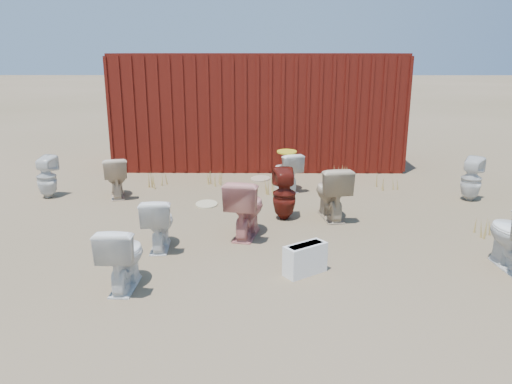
{
  "coord_description": "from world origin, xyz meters",
  "views": [
    {
      "loc": [
        0.07,
        -6.05,
        2.42
      ],
      "look_at": [
        0.0,
        0.6,
        0.55
      ],
      "focal_mm": 35.0,
      "sensor_mm": 36.0,
      "label": 1
    }
  ],
  "objects_px": {
    "toilet_back_beige_right": "(331,192)",
    "toilet_back_yellowlid": "(286,171)",
    "shipping_container": "(258,109)",
    "toilet_front_c": "(123,256)",
    "toilet_front_maroon": "(284,194)",
    "toilet_back_a": "(47,177)",
    "toilet_front_pink": "(246,207)",
    "toilet_back_beige_left": "(116,177)",
    "toilet_back_e": "(471,179)",
    "loose_tank": "(305,259)",
    "toilet_front_a": "(158,223)"
  },
  "relations": [
    {
      "from": "toilet_back_beige_right",
      "to": "toilet_back_yellowlid",
      "type": "xyz_separation_m",
      "value": [
        -0.59,
        1.59,
        -0.06
      ]
    },
    {
      "from": "shipping_container",
      "to": "toilet_front_c",
      "type": "relative_size",
      "value": 8.45
    },
    {
      "from": "toilet_front_maroon",
      "to": "toilet_back_a",
      "type": "height_order",
      "value": "toilet_front_maroon"
    },
    {
      "from": "shipping_container",
      "to": "toilet_front_pink",
      "type": "bearing_deg",
      "value": -91.62
    },
    {
      "from": "toilet_front_c",
      "to": "toilet_back_yellowlid",
      "type": "relative_size",
      "value": 1.02
    },
    {
      "from": "toilet_front_maroon",
      "to": "toilet_back_beige_left",
      "type": "xyz_separation_m",
      "value": [
        -2.84,
        1.16,
        -0.03
      ]
    },
    {
      "from": "toilet_front_maroon",
      "to": "toilet_back_beige_right",
      "type": "xyz_separation_m",
      "value": [
        0.71,
        0.05,
        0.02
      ]
    },
    {
      "from": "toilet_front_pink",
      "to": "toilet_back_e",
      "type": "height_order",
      "value": "toilet_front_pink"
    },
    {
      "from": "toilet_front_c",
      "to": "loose_tank",
      "type": "xyz_separation_m",
      "value": [
        1.95,
        0.36,
        -0.18
      ]
    },
    {
      "from": "toilet_front_a",
      "to": "toilet_front_pink",
      "type": "bearing_deg",
      "value": -160.95
    },
    {
      "from": "toilet_back_e",
      "to": "loose_tank",
      "type": "distance_m",
      "value": 4.23
    },
    {
      "from": "toilet_back_a",
      "to": "toilet_front_c",
      "type": "bearing_deg",
      "value": 136.68
    },
    {
      "from": "shipping_container",
      "to": "toilet_front_c",
      "type": "distance_m",
      "value": 6.61
    },
    {
      "from": "toilet_front_pink",
      "to": "toilet_front_maroon",
      "type": "distance_m",
      "value": 0.91
    },
    {
      "from": "toilet_back_beige_right",
      "to": "loose_tank",
      "type": "distance_m",
      "value": 2.06
    },
    {
      "from": "toilet_front_a",
      "to": "toilet_front_pink",
      "type": "height_order",
      "value": "toilet_front_pink"
    },
    {
      "from": "loose_tank",
      "to": "toilet_back_e",
      "type": "bearing_deg",
      "value": 8.5
    },
    {
      "from": "shipping_container",
      "to": "toilet_back_beige_right",
      "type": "xyz_separation_m",
      "value": [
        1.12,
        -4.08,
        -0.8
      ]
    },
    {
      "from": "toilet_front_a",
      "to": "toilet_back_beige_left",
      "type": "xyz_separation_m",
      "value": [
        -1.2,
        2.34,
        0.01
      ]
    },
    {
      "from": "toilet_front_a",
      "to": "toilet_front_maroon",
      "type": "distance_m",
      "value": 2.02
    },
    {
      "from": "toilet_front_a",
      "to": "toilet_front_pink",
      "type": "distance_m",
      "value": 1.18
    },
    {
      "from": "toilet_back_e",
      "to": "shipping_container",
      "type": "bearing_deg",
      "value": -2.01
    },
    {
      "from": "toilet_front_pink",
      "to": "toilet_back_beige_left",
      "type": "distance_m",
      "value": 2.97
    },
    {
      "from": "toilet_back_beige_left",
      "to": "toilet_front_pink",
      "type": "bearing_deg",
      "value": 124.74
    },
    {
      "from": "toilet_back_a",
      "to": "toilet_back_beige_right",
      "type": "bearing_deg",
      "value": -179.09
    },
    {
      "from": "toilet_front_maroon",
      "to": "toilet_back_a",
      "type": "relative_size",
      "value": 1.06
    },
    {
      "from": "shipping_container",
      "to": "toilet_back_e",
      "type": "xyz_separation_m",
      "value": [
        3.6,
        -3.11,
        -0.83
      ]
    },
    {
      "from": "toilet_front_maroon",
      "to": "toilet_back_beige_left",
      "type": "height_order",
      "value": "toilet_front_maroon"
    },
    {
      "from": "toilet_back_beige_left",
      "to": "loose_tank",
      "type": "xyz_separation_m",
      "value": [
        3.0,
        -3.09,
        -0.18
      ]
    },
    {
      "from": "toilet_front_a",
      "to": "toilet_back_e",
      "type": "xyz_separation_m",
      "value": [
        4.83,
        2.2,
        0.03
      ]
    },
    {
      "from": "shipping_container",
      "to": "toilet_front_maroon",
      "type": "height_order",
      "value": "shipping_container"
    },
    {
      "from": "toilet_front_c",
      "to": "toilet_front_pink",
      "type": "bearing_deg",
      "value": -127.39
    },
    {
      "from": "toilet_front_c",
      "to": "toilet_back_beige_right",
      "type": "height_order",
      "value": "toilet_back_beige_right"
    },
    {
      "from": "toilet_front_a",
      "to": "toilet_back_yellowlid",
      "type": "height_order",
      "value": "toilet_back_yellowlid"
    },
    {
      "from": "toilet_front_pink",
      "to": "toilet_back_beige_right",
      "type": "relative_size",
      "value": 1.0
    },
    {
      "from": "toilet_front_c",
      "to": "toilet_back_e",
      "type": "height_order",
      "value": "toilet_back_e"
    },
    {
      "from": "toilet_back_beige_left",
      "to": "toilet_back_yellowlid",
      "type": "bearing_deg",
      "value": 173.26
    },
    {
      "from": "toilet_front_pink",
      "to": "toilet_back_e",
      "type": "relative_size",
      "value": 1.1
    },
    {
      "from": "toilet_back_beige_right",
      "to": "toilet_back_yellowlid",
      "type": "height_order",
      "value": "toilet_back_beige_right"
    },
    {
      "from": "toilet_back_beige_left",
      "to": "shipping_container",
      "type": "bearing_deg",
      "value": -145.14
    },
    {
      "from": "toilet_front_pink",
      "to": "loose_tank",
      "type": "xyz_separation_m",
      "value": [
        0.71,
        -1.21,
        -0.23
      ]
    },
    {
      "from": "toilet_front_a",
      "to": "loose_tank",
      "type": "xyz_separation_m",
      "value": [
        1.8,
        -0.75,
        -0.17
      ]
    },
    {
      "from": "toilet_back_beige_right",
      "to": "toilet_back_e",
      "type": "relative_size",
      "value": 1.09
    },
    {
      "from": "toilet_back_beige_left",
      "to": "toilet_back_e",
      "type": "height_order",
      "value": "toilet_back_e"
    },
    {
      "from": "toilet_back_yellowlid",
      "to": "toilet_front_maroon",
      "type": "bearing_deg",
      "value": 63.16
    },
    {
      "from": "toilet_back_a",
      "to": "loose_tank",
      "type": "distance_m",
      "value": 5.16
    },
    {
      "from": "toilet_back_yellowlid",
      "to": "shipping_container",
      "type": "bearing_deg",
      "value": -100.96
    },
    {
      "from": "toilet_back_yellowlid",
      "to": "toilet_back_e",
      "type": "relative_size",
      "value": 0.94
    },
    {
      "from": "toilet_front_maroon",
      "to": "loose_tank",
      "type": "relative_size",
      "value": 1.54
    },
    {
      "from": "toilet_front_a",
      "to": "toilet_back_a",
      "type": "relative_size",
      "value": 0.94
    }
  ]
}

